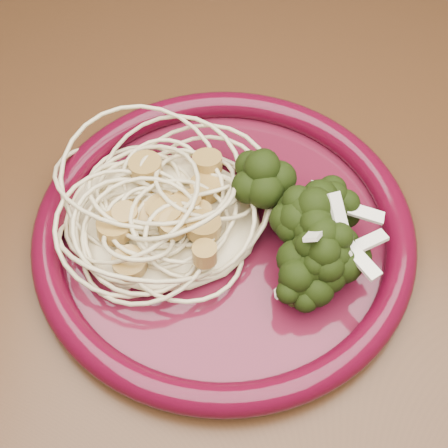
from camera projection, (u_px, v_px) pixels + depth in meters
dining_table at (140, 280)px, 0.60m from camera, size 1.20×0.80×0.75m
dinner_plate at (224, 230)px, 0.50m from camera, size 0.33×0.33×0.03m
spaghetti_pile at (163, 210)px, 0.49m from camera, size 0.17×0.15×0.04m
scallop_cluster at (159, 179)px, 0.46m from camera, size 0.14×0.14×0.04m
broccoli_pile at (302, 227)px, 0.47m from camera, size 0.11×0.16×0.05m
onion_garnish at (307, 201)px, 0.45m from camera, size 0.08×0.11×0.05m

